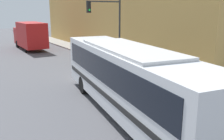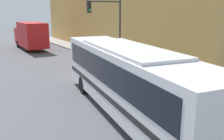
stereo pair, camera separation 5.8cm
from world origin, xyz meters
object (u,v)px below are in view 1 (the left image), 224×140
(city_bus, at_px, (128,76))
(pedestrian_near_corner, at_px, (107,50))
(fire_hydrant, at_px, (171,74))
(delivery_truck, at_px, (30,35))
(traffic_light_pole, at_px, (109,21))
(parking_meter, at_px, (117,53))
(pedestrian_mid_block, at_px, (146,58))

(city_bus, xyz_separation_m, pedestrian_near_corner, (6.02, 11.86, -0.91))
(pedestrian_near_corner, bearing_deg, fire_hydrant, -92.61)
(city_bus, distance_m, delivery_truck, 22.22)
(city_bus, bearing_deg, traffic_light_pole, 72.70)
(traffic_light_pole, height_order, parking_meter, traffic_light_pole)
(delivery_truck, relative_size, pedestrian_near_corner, 4.57)
(traffic_light_pole, bearing_deg, pedestrian_near_corner, 61.72)
(fire_hydrant, bearing_deg, city_bus, -153.75)
(city_bus, distance_m, traffic_light_pole, 10.63)
(city_bus, height_order, fire_hydrant, city_bus)
(fire_hydrant, bearing_deg, delivery_truck, 102.89)
(city_bus, xyz_separation_m, fire_hydrant, (5.61, 2.77, -1.33))
(delivery_truck, xyz_separation_m, fire_hydrant, (4.45, -19.42, -1.25))
(fire_hydrant, relative_size, parking_meter, 0.62)
(city_bus, bearing_deg, delivery_truck, 96.24)
(pedestrian_mid_block, bearing_deg, delivery_truck, 108.46)
(delivery_truck, height_order, parking_meter, delivery_truck)
(city_bus, relative_size, pedestrian_mid_block, 7.18)
(city_bus, xyz_separation_m, parking_meter, (5.61, 9.55, -0.86))
(city_bus, relative_size, delivery_truck, 1.66)
(delivery_truck, xyz_separation_m, traffic_light_pole, (3.50, -12.86, 2.12))
(parking_meter, distance_m, pedestrian_near_corner, 2.35)
(city_bus, height_order, parking_meter, city_bus)
(delivery_truck, relative_size, pedestrian_mid_block, 4.31)
(city_bus, distance_m, pedestrian_mid_block, 9.10)
(traffic_light_pole, bearing_deg, delivery_truck, 105.22)
(traffic_light_pole, bearing_deg, city_bus, -116.55)
(traffic_light_pole, distance_m, pedestrian_near_corner, 4.12)
(delivery_truck, bearing_deg, parking_meter, -70.62)
(traffic_light_pole, height_order, pedestrian_mid_block, traffic_light_pole)
(pedestrian_near_corner, relative_size, pedestrian_mid_block, 0.94)
(city_bus, height_order, traffic_light_pole, traffic_light_pole)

